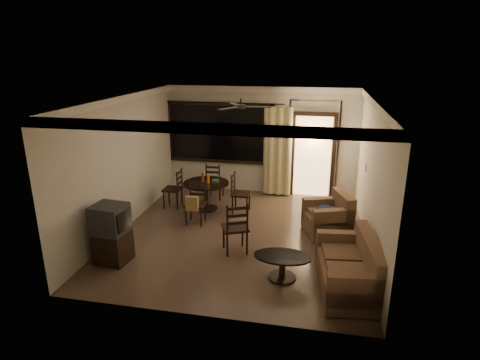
% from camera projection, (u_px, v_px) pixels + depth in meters
% --- Properties ---
extents(ground, '(5.50, 5.50, 0.00)m').
position_uv_depth(ground, '(241.00, 234.00, 8.36)').
color(ground, '#7F6651').
rests_on(ground, ground).
extents(room_shell, '(5.50, 6.70, 5.50)m').
position_uv_depth(room_shell, '(280.00, 133.00, 9.34)').
color(room_shell, beige).
rests_on(room_shell, ground).
extents(dining_table, '(1.08, 1.08, 0.90)m').
position_uv_depth(dining_table, '(206.00, 188.00, 9.54)').
color(dining_table, black).
rests_on(dining_table, ground).
extents(dining_chair_west, '(0.42, 0.42, 0.95)m').
position_uv_depth(dining_chair_west, '(173.00, 196.00, 9.77)').
color(dining_chair_west, black).
rests_on(dining_chair_west, ground).
extents(dining_chair_east, '(0.42, 0.42, 0.95)m').
position_uv_depth(dining_chair_east, '(241.00, 201.00, 9.45)').
color(dining_chair_east, black).
rests_on(dining_chair_east, ground).
extents(dining_chair_south, '(0.42, 0.48, 0.95)m').
position_uv_depth(dining_chair_south, '(195.00, 210.00, 8.81)').
color(dining_chair_south, black).
rests_on(dining_chair_south, ground).
extents(dining_chair_north, '(0.42, 0.42, 0.95)m').
position_uv_depth(dining_chair_north, '(215.00, 188.00, 10.35)').
color(dining_chair_north, black).
rests_on(dining_chair_north, ground).
extents(tv_cabinet, '(0.63, 0.57, 1.09)m').
position_uv_depth(tv_cabinet, '(112.00, 233.00, 7.14)').
color(tv_cabinet, black).
rests_on(tv_cabinet, ground).
extents(sofa, '(1.02, 1.68, 0.85)m').
position_uv_depth(sofa, '(351.00, 270.00, 6.35)').
color(sofa, '#44271F').
rests_on(sofa, ground).
extents(armchair, '(1.09, 1.09, 0.85)m').
position_uv_depth(armchair, '(330.00, 218.00, 8.31)').
color(armchair, '#44271F').
rests_on(armchair, ground).
extents(coffee_table, '(0.96, 0.57, 0.42)m').
position_uv_depth(coffee_table, '(282.00, 263.00, 6.67)').
color(coffee_table, black).
rests_on(coffee_table, ground).
extents(side_chair, '(0.60, 0.60, 1.04)m').
position_uv_depth(side_chair, '(235.00, 237.00, 7.56)').
color(side_chair, black).
rests_on(side_chair, ground).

